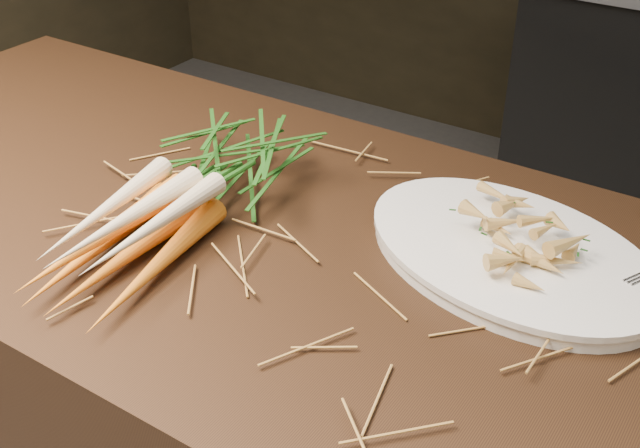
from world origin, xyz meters
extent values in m
cone|color=orange|center=(-0.48, 0.13, 0.92)|extent=(0.07, 0.28, 0.04)
cone|color=orange|center=(-0.43, 0.13, 0.92)|extent=(0.05, 0.28, 0.04)
cone|color=orange|center=(-0.39, 0.13, 0.92)|extent=(0.09, 0.28, 0.04)
cone|color=orange|center=(-0.46, 0.12, 0.95)|extent=(0.04, 0.28, 0.04)
cone|color=beige|center=(-0.47, 0.14, 0.97)|extent=(0.08, 0.26, 0.04)
cone|color=beige|center=(-0.43, 0.13, 0.97)|extent=(0.04, 0.26, 0.04)
cone|color=beige|center=(-0.39, 0.14, 0.97)|extent=(0.06, 0.26, 0.05)
ellipsoid|color=#27701B|center=(-0.45, 0.37, 0.95)|extent=(0.19, 0.25, 0.09)
cube|color=silver|center=(0.09, 0.34, 0.92)|extent=(0.08, 0.14, 0.00)
camera|label=1|loc=(0.21, -0.42, 1.48)|focal=45.00mm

